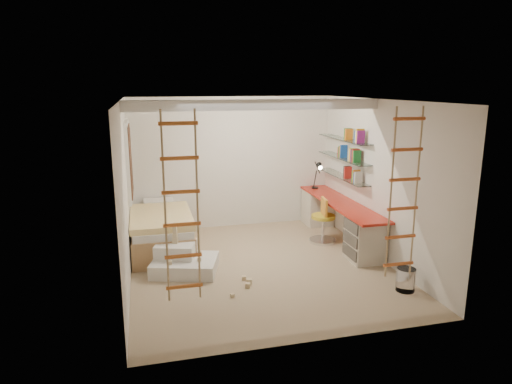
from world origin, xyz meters
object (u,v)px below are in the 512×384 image
object	(u,v)px
play_platform	(182,261)
swivel_chair	(323,226)
desk	(339,219)
bed	(161,230)

from	to	relation	value
play_platform	swivel_chair	bearing A→B (deg)	15.46
desk	bed	size ratio (longest dim) A/B	1.40
desk	play_platform	distance (m)	3.04
bed	play_platform	size ratio (longest dim) A/B	1.76
swivel_chair	bed	bearing A→B (deg)	172.42
play_platform	desk	bearing A→B (deg)	14.21
play_platform	bed	bearing A→B (deg)	103.23
desk	swivel_chair	world-z (taller)	swivel_chair
swivel_chair	play_platform	bearing A→B (deg)	-164.54
bed	play_platform	bearing A→B (deg)	-76.77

